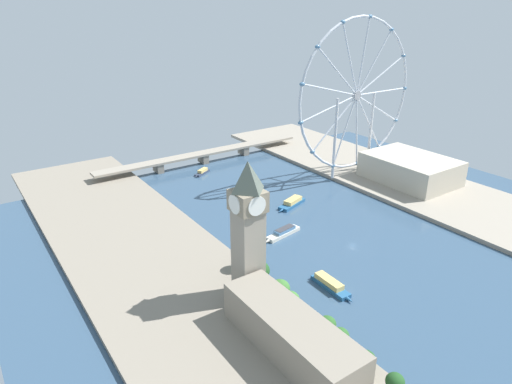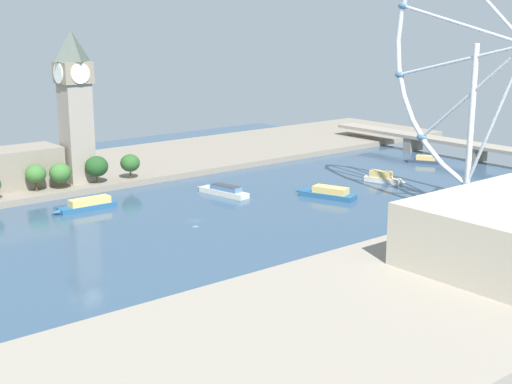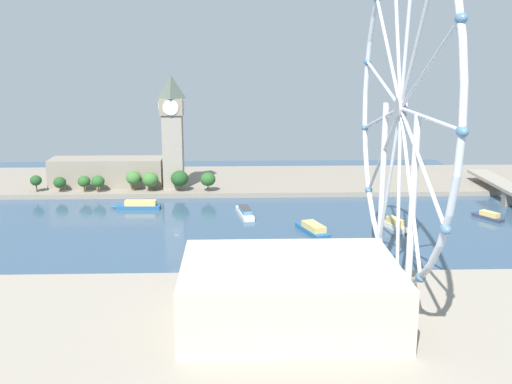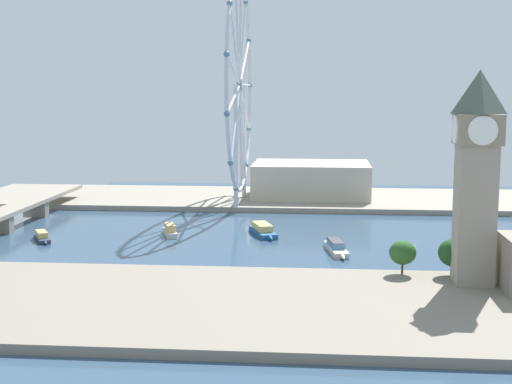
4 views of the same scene
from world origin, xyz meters
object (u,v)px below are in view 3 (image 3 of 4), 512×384
(clock_tower, at_px, (173,130))
(parliament_block, at_px, (107,172))
(tour_boat_1, at_px, (396,225))
(tour_boat_4, at_px, (245,212))
(tour_boat_2, at_px, (313,229))
(tour_boat_3, at_px, (139,205))
(tour_boat_0, at_px, (488,216))
(riverside_hall, at_px, (289,293))
(ferris_wheel, at_px, (401,110))

(clock_tower, bearing_deg, parliament_block, -100.55)
(tour_boat_1, bearing_deg, parliament_block, -138.72)
(tour_boat_4, bearing_deg, tour_boat_1, -120.47)
(tour_boat_1, bearing_deg, tour_boat_2, -102.45)
(tour_boat_2, distance_m, tour_boat_3, 109.57)
(tour_boat_3, distance_m, tour_boat_4, 64.47)
(tour_boat_1, bearing_deg, tour_boat_0, 88.75)
(tour_boat_3, bearing_deg, tour_boat_1, 163.38)
(riverside_hall, height_order, tour_boat_2, riverside_hall)
(ferris_wheel, distance_m, tour_boat_0, 149.98)
(ferris_wheel, height_order, tour_boat_3, ferris_wheel)
(tour_boat_2, bearing_deg, tour_boat_0, -95.78)
(tour_boat_1, bearing_deg, riverside_hall, -48.69)
(ferris_wheel, bearing_deg, tour_boat_4, -155.22)
(ferris_wheel, distance_m, tour_boat_1, 114.24)
(tour_boat_1, xyz_separation_m, tour_boat_4, (-30.19, -78.83, -0.35))
(parliament_block, xyz_separation_m, tour_boat_0, (78.61, 225.23, -10.43))
(tour_boat_3, relative_size, tour_boat_4, 0.94)
(tour_boat_2, xyz_separation_m, tour_boat_4, (-35.29, -34.35, -0.18))
(ferris_wheel, height_order, tour_boat_0, ferris_wheel)
(tour_boat_2, distance_m, tour_boat_4, 49.25)
(clock_tower, xyz_separation_m, tour_boat_4, (58.02, 45.41, -39.05))
(clock_tower, relative_size, tour_boat_0, 3.60)
(ferris_wheel, distance_m, riverside_hall, 76.44)
(ferris_wheel, distance_m, tour_boat_2, 109.62)
(clock_tower, distance_m, tour_boat_4, 83.38)
(ferris_wheel, xyz_separation_m, tour_boat_1, (-87.79, 24.36, -68.92))
(ferris_wheel, relative_size, tour_boat_2, 4.27)
(ferris_wheel, height_order, tour_boat_4, ferris_wheel)
(parliament_block, distance_m, riverside_hall, 235.90)
(tour_boat_4, bearing_deg, parliament_block, 44.16)
(tour_boat_2, bearing_deg, riverside_hall, 150.32)
(parliament_block, xyz_separation_m, tour_boat_1, (96.56, 169.09, -9.85))
(parliament_block, distance_m, tour_boat_2, 161.13)
(riverside_hall, distance_m, tour_boat_1, 133.53)
(parliament_block, bearing_deg, tour_boat_2, 50.79)
(tour_boat_0, distance_m, tour_boat_4, 135.52)
(parliament_block, height_order, tour_boat_1, parliament_block)
(clock_tower, relative_size, tour_boat_1, 3.35)
(clock_tower, xyz_separation_m, ferris_wheel, (176.00, 99.88, 30.22))
(tour_boat_3, bearing_deg, ferris_wheel, 132.61)
(riverside_hall, bearing_deg, tour_boat_3, -155.04)
(tour_boat_3, bearing_deg, clock_tower, -110.58)
(riverside_hall, relative_size, tour_boat_0, 3.53)
(tour_boat_4, bearing_deg, ferris_wheel, -164.73)
(tour_boat_1, relative_size, tour_boat_2, 0.71)
(clock_tower, distance_m, tour_boat_1, 157.21)
(clock_tower, height_order, tour_boat_1, clock_tower)
(clock_tower, distance_m, ferris_wheel, 204.61)
(ferris_wheel, relative_size, tour_boat_1, 6.04)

